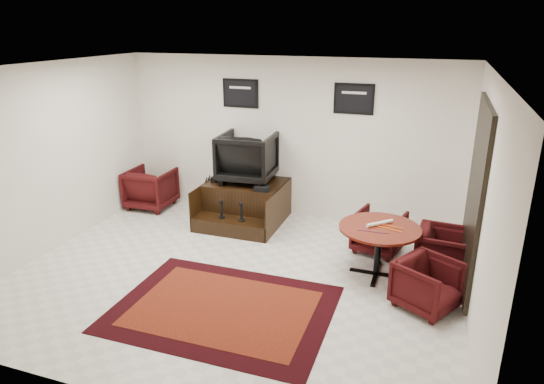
{
  "coord_description": "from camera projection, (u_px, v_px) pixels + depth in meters",
  "views": [
    {
      "loc": [
        2.44,
        -5.47,
        3.32
      ],
      "look_at": [
        0.23,
        0.9,
        0.96
      ],
      "focal_mm": 32.0,
      "sensor_mm": 36.0,
      "label": 1
    }
  ],
  "objects": [
    {
      "name": "table_chair_corner",
      "position": [
        428.0,
        282.0,
        5.87
      ],
      "size": [
        0.88,
        0.9,
        0.69
      ],
      "primitive_type": "imported",
      "rotation": [
        0.0,
        0.0,
        1.05
      ],
      "color": "black",
      "rests_on": "ground"
    },
    {
      "name": "umbrella_black",
      "position": [
        202.0,
        197.0,
        8.62
      ],
      "size": [
        0.3,
        0.11,
        0.8
      ],
      "primitive_type": null,
      "color": "black",
      "rests_on": "ground"
    },
    {
      "name": "area_rug",
      "position": [
        223.0,
        308.0,
        5.95
      ],
      "size": [
        2.62,
        1.97,
        0.01
      ],
      "color": "black",
      "rests_on": "ground"
    },
    {
      "name": "table_chair_window",
      "position": [
        444.0,
        250.0,
        6.68
      ],
      "size": [
        0.72,
        0.76,
        0.72
      ],
      "primitive_type": "imported",
      "rotation": [
        0.0,
        0.0,
        1.48
      ],
      "color": "black",
      "rests_on": "ground"
    },
    {
      "name": "umbrella_hooked",
      "position": [
        205.0,
        194.0,
        8.75
      ],
      "size": [
        0.3,
        0.11,
        0.79
      ],
      "primitive_type": null,
      "color": "black",
      "rests_on": "ground"
    },
    {
      "name": "armchair_side",
      "position": [
        151.0,
        186.0,
        9.12
      ],
      "size": [
        0.81,
        0.76,
        0.82
      ],
      "primitive_type": "imported",
      "rotation": [
        0.0,
        0.0,
        3.16
      ],
      "color": "black",
      "rests_on": "ground"
    },
    {
      "name": "meeting_table",
      "position": [
        379.0,
        233.0,
        6.55
      ],
      "size": [
        1.1,
        1.1,
        0.72
      ],
      "color": "#4A130A",
      "rests_on": "ground"
    },
    {
      "name": "room_shell",
      "position": [
        265.0,
        151.0,
        6.12
      ],
      "size": [
        6.02,
        5.02,
        2.81
      ],
      "color": "silver",
      "rests_on": "ground"
    },
    {
      "name": "paper_roll",
      "position": [
        380.0,
        223.0,
        6.58
      ],
      "size": [
        0.33,
        0.33,
        0.05
      ],
      "primitive_type": "cylinder",
      "rotation": [
        0.0,
        1.57,
        0.78
      ],
      "color": "white",
      "rests_on": "meeting_table"
    },
    {
      "name": "shine_chair",
      "position": [
        247.0,
        155.0,
        8.36
      ],
      "size": [
        0.97,
        0.91,
        0.94
      ],
      "primitive_type": "imported",
      "rotation": [
        0.0,
        0.0,
        3.2
      ],
      "color": "black",
      "rests_on": "shine_podium"
    },
    {
      "name": "polish_kit",
      "position": [
        262.0,
        189.0,
        7.99
      ],
      "size": [
        0.25,
        0.19,
        0.08
      ],
      "primitive_type": "cube",
      "rotation": [
        0.0,
        0.0,
        0.09
      ],
      "color": "black",
      "rests_on": "shine_podium"
    },
    {
      "name": "table_clutter",
      "position": [
        384.0,
        228.0,
        6.48
      ],
      "size": [
        0.57,
        0.33,
        0.01
      ],
      "color": "orange",
      "rests_on": "meeting_table"
    },
    {
      "name": "shine_podium",
      "position": [
        245.0,
        203.0,
        8.52
      ],
      "size": [
        1.35,
        1.39,
        0.69
      ],
      "color": "black",
      "rests_on": "ground"
    },
    {
      "name": "table_chair_back",
      "position": [
        379.0,
        230.0,
        7.36
      ],
      "size": [
        0.81,
        0.78,
        0.7
      ],
      "primitive_type": "imported",
      "rotation": [
        0.0,
        0.0,
        2.91
      ],
      "color": "black",
      "rests_on": "ground"
    },
    {
      "name": "shoes_pair",
      "position": [
        219.0,
        178.0,
        8.49
      ],
      "size": [
        0.22,
        0.26,
        0.1
      ],
      "color": "black",
      "rests_on": "shine_podium"
    },
    {
      "name": "ground",
      "position": [
        235.0,
        276.0,
        6.73
      ],
      "size": [
        6.0,
        6.0,
        0.0
      ],
      "primitive_type": "plane",
      "color": "beige",
      "rests_on": "ground"
    }
  ]
}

